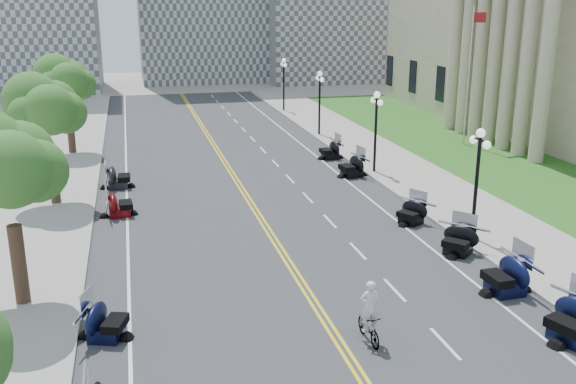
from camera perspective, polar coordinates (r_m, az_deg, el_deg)
ground at (r=23.42m, az=2.14°, el=-9.52°), size 160.00×160.00×0.00m
road at (r=32.43m, az=-2.73°, el=-1.93°), size 16.00×90.00×0.01m
centerline_yellow_a at (r=32.41m, az=-2.94°, el=-1.93°), size 0.12×90.00×0.00m
centerline_yellow_b at (r=32.45m, az=-2.52°, el=-1.90°), size 0.12×90.00×0.00m
edge_line_north at (r=34.18m, az=7.85°, el=-1.08°), size 0.12×90.00×0.00m
edge_line_south at (r=31.90m, az=-14.09°, el=-2.74°), size 0.12×90.00×0.00m
lane_dash_5 at (r=21.23m, az=13.78°, el=-12.94°), size 0.12×2.00×0.00m
lane_dash_6 at (r=24.41m, az=9.46°, el=-8.58°), size 0.12×2.00×0.00m
lane_dash_7 at (r=27.81m, az=6.23°, el=-5.22°), size 0.12×2.00×0.00m
lane_dash_8 at (r=31.35m, az=3.74°, el=-2.60°), size 0.12×2.00×0.00m
lane_dash_9 at (r=34.99m, az=1.77°, el=-0.51°), size 0.12×2.00×0.00m
lane_dash_10 at (r=38.70m, az=0.18°, el=1.19°), size 0.12×2.00×0.00m
lane_dash_11 at (r=42.47m, az=-1.14°, el=2.58°), size 0.12×2.00×0.00m
lane_dash_12 at (r=46.27m, az=-2.24°, el=3.75°), size 0.12×2.00×0.00m
lane_dash_13 at (r=50.10m, az=-3.17°, el=4.73°), size 0.12×2.00×0.00m
lane_dash_14 at (r=53.96m, az=-3.98°, el=5.58°), size 0.12×2.00×0.00m
lane_dash_15 at (r=57.84m, az=-4.68°, el=6.31°), size 0.12×2.00×0.00m
lane_dash_16 at (r=61.73m, az=-5.29°, el=6.95°), size 0.12×2.00×0.00m
lane_dash_17 at (r=65.64m, az=-5.83°, el=7.51°), size 0.12×2.00×0.00m
lane_dash_18 at (r=69.55m, az=-6.31°, el=8.01°), size 0.12×2.00×0.00m
lane_dash_19 at (r=73.48m, az=-6.74°, el=8.45°), size 0.12×2.00×0.00m
sidewalk_north at (r=35.84m, az=13.97°, el=-0.48°), size 5.00×90.00×0.15m
sidewalk_south at (r=32.20m, az=-21.40°, el=-3.11°), size 5.00×90.00×0.15m
lawn at (r=45.94m, az=17.14°, el=2.96°), size 9.00×60.00×0.10m
street_lamp_2 at (r=29.23m, az=16.39°, el=0.63°), size 0.50×1.20×4.90m
street_lamp_3 at (r=39.73m, az=7.79°, el=5.27°), size 0.50×1.20×4.90m
street_lamp_4 at (r=50.90m, az=2.82°, el=7.89°), size 0.50×1.20×4.90m
street_lamp_5 at (r=62.38m, az=-0.38°, el=9.52°), size 0.50×1.20×4.90m
flagpole at (r=48.77m, az=15.75°, el=9.76°), size 1.10×0.20×10.00m
tree_2 at (r=23.24m, az=-23.67°, el=1.34°), size 4.80×4.80×9.20m
tree_3 at (r=34.88m, az=-20.63°, el=6.38°), size 4.80×4.80×9.20m
tree_4 at (r=46.70m, az=-19.10°, el=8.88°), size 4.80×4.80×9.20m
motorcycle_n_4 at (r=22.35m, az=24.06°, el=-10.19°), size 2.87×2.87×1.56m
motorcycle_n_5 at (r=24.86m, az=18.83°, el=-6.88°), size 2.30×2.30×1.55m
motorcycle_n_6 at (r=28.05m, az=14.93°, el=-4.04°), size 2.76×2.76×1.37m
motorcycle_n_7 at (r=31.34m, az=10.91°, el=-1.68°), size 2.48×2.48×1.27m
motorcycle_n_9 at (r=39.24m, az=5.71°, el=2.41°), size 2.38×2.38×1.47m
motorcycle_n_10 at (r=43.62m, az=3.77°, el=3.84°), size 2.10×2.10×1.38m
motorcycle_s_5 at (r=21.43m, az=-15.92°, el=-10.82°), size 2.44×2.44×1.34m
motorcycle_s_8 at (r=32.94m, az=-14.79°, el=-0.92°), size 2.13×2.13×1.39m
motorcycle_s_9 at (r=37.90m, az=-14.89°, el=1.42°), size 2.19×2.19×1.48m
bicycle at (r=20.70m, az=7.18°, el=-11.84°), size 0.53×1.67×0.99m
cyclist_rider at (r=20.09m, az=7.32°, el=-8.43°), size 0.63×0.41×1.73m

